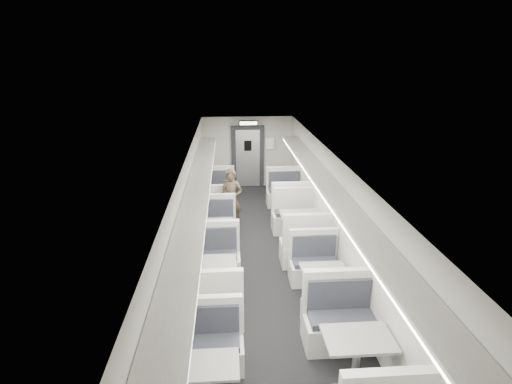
{
  "coord_description": "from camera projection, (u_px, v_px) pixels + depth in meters",
  "views": [
    {
      "loc": [
        -0.67,
        -7.22,
        4.33
      ],
      "look_at": [
        -0.01,
        1.87,
        1.19
      ],
      "focal_mm": 28.0,
      "sensor_mm": 36.0,
      "label": 1
    }
  ],
  "objects": [
    {
      "name": "booth_left_b",
      "position": [
        216.0,
        236.0,
        9.26
      ],
      "size": [
        0.98,
        1.98,
        1.06
      ],
      "color": "silver",
      "rests_on": "room"
    },
    {
      "name": "booth_left_c",
      "position": [
        213.0,
        279.0,
        7.41
      ],
      "size": [
        1.05,
        2.14,
        1.14
      ],
      "color": "silver",
      "rests_on": "room"
    },
    {
      "name": "exit_sign",
      "position": [
        248.0,
        123.0,
        12.66
      ],
      "size": [
        0.62,
        0.12,
        0.16
      ],
      "color": "black",
      "rests_on": "room"
    },
    {
      "name": "luggage_rack_left",
      "position": [
        197.0,
        195.0,
        7.28
      ],
      "size": [
        0.46,
        10.4,
        0.09
      ],
      "color": "silver",
      "rests_on": "room"
    },
    {
      "name": "passenger",
      "position": [
        231.0,
        199.0,
        10.26
      ],
      "size": [
        0.67,
        0.53,
        1.62
      ],
      "primitive_type": "imported",
      "rotation": [
        0.0,
        0.0,
        -0.26
      ],
      "color": "black",
      "rests_on": "room"
    },
    {
      "name": "booth_right_a",
      "position": [
        288.0,
        202.0,
        11.29
      ],
      "size": [
        1.06,
        2.15,
        1.15
      ],
      "color": "silver",
      "rests_on": "room"
    },
    {
      "name": "booth_right_d",
      "position": [
        356.0,
        361.0,
        5.41
      ],
      "size": [
        1.11,
        2.26,
        1.21
      ],
      "color": "silver",
      "rests_on": "room"
    },
    {
      "name": "window_d",
      "position": [
        163.0,
        321.0,
        4.71
      ],
      "size": [
        0.02,
        1.18,
        0.84
      ],
      "primitive_type": "cube",
      "color": "black",
      "rests_on": "room"
    },
    {
      "name": "booth_right_b",
      "position": [
        300.0,
        229.0,
        9.45
      ],
      "size": [
        1.15,
        2.33,
        1.25
      ],
      "color": "silver",
      "rests_on": "room"
    },
    {
      "name": "booth_left_a",
      "position": [
        218.0,
        199.0,
        11.61
      ],
      "size": [
        1.01,
        2.04,
        1.09
      ],
      "color": "silver",
      "rests_on": "room"
    },
    {
      "name": "luggage_rack_right",
      "position": [
        332.0,
        191.0,
        7.45
      ],
      "size": [
        0.46,
        10.4,
        0.09
      ],
      "color": "silver",
      "rests_on": "room"
    },
    {
      "name": "window_a",
      "position": [
        198.0,
        170.0,
        10.93
      ],
      "size": [
        0.02,
        1.18,
        0.84
      ],
      "primitive_type": "cube",
      "color": "black",
      "rests_on": "room"
    },
    {
      "name": "vestibule_door",
      "position": [
        248.0,
        157.0,
        13.52
      ],
      "size": [
        1.1,
        0.13,
        2.1
      ],
      "color": "black",
      "rests_on": "room"
    },
    {
      "name": "window_b",
      "position": [
        192.0,
        196.0,
        8.86
      ],
      "size": [
        0.02,
        1.18,
        0.84
      ],
      "primitive_type": "cube",
      "color": "black",
      "rests_on": "room"
    },
    {
      "name": "wall_notice",
      "position": [
        270.0,
        144.0,
        13.41
      ],
      "size": [
        0.32,
        0.02,
        0.4
      ],
      "primitive_type": "cube",
      "color": "white",
      "rests_on": "room"
    },
    {
      "name": "window_c",
      "position": [
        182.0,
        240.0,
        6.79
      ],
      "size": [
        0.02,
        1.18,
        0.84
      ],
      "primitive_type": "cube",
      "color": "black",
      "rests_on": "room"
    },
    {
      "name": "booth_right_c",
      "position": [
        323.0,
        285.0,
        7.27
      ],
      "size": [
        0.98,
        1.99,
        1.07
      ],
      "color": "silver",
      "rests_on": "room"
    },
    {
      "name": "room",
      "position": [
        264.0,
        222.0,
        7.88
      ],
      "size": [
        3.24,
        12.24,
        2.64
      ],
      "color": "black",
      "rests_on": "ground"
    }
  ]
}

